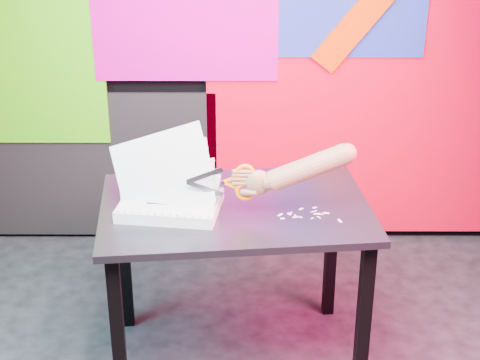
{
  "coord_description": "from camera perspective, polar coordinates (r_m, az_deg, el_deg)",
  "views": [
    {
      "loc": [
        0.04,
        -2.27,
        2.06
      ],
      "look_at": [
        0.03,
        0.36,
        0.87
      ],
      "focal_mm": 55.0,
      "sensor_mm": 36.0,
      "label": 1
    }
  ],
  "objects": [
    {
      "name": "hand_forearm",
      "position": [
        2.8,
        4.68,
        0.8
      ],
      "size": [
        0.46,
        0.09,
        0.21
      ],
      "rotation": [
        0.0,
        0.0,
        -0.02
      ],
      "color": "#8C5F41",
      "rests_on": "work_table"
    },
    {
      "name": "backdrop",
      "position": [
        3.89,
        0.47,
        7.88
      ],
      "size": [
        2.88,
        0.05,
        2.08
      ],
      "color": "#F30022",
      "rests_on": "ground"
    },
    {
      "name": "printout_stack",
      "position": [
        2.91,
        -5.46,
        -1.77
      ],
      "size": [
        0.46,
        0.33,
        0.36
      ],
      "rotation": [
        0.0,
        0.0,
        -0.13
      ],
      "color": "silver",
      "rests_on": "work_table"
    },
    {
      "name": "room",
      "position": [
        2.38,
        -0.85,
        6.97
      ],
      "size": [
        3.01,
        3.01,
        2.71
      ],
      "color": "black",
      "rests_on": "ground"
    },
    {
      "name": "paper_clippings",
      "position": [
        2.89,
        5.2,
        -2.69
      ],
      "size": [
        0.25,
        0.14,
        0.0
      ],
      "color": "white",
      "rests_on": "work_table"
    },
    {
      "name": "scissors",
      "position": [
        2.81,
        0.02,
        -0.18
      ],
      "size": [
        0.27,
        0.02,
        0.15
      ],
      "rotation": [
        0.0,
        0.0,
        -0.02
      ],
      "color": "#A7A8B1",
      "rests_on": "printout_stack"
    },
    {
      "name": "work_table",
      "position": [
        3.0,
        -0.38,
        -3.74
      ],
      "size": [
        1.15,
        0.83,
        0.75
      ],
      "rotation": [
        0.0,
        0.0,
        0.11
      ],
      "color": "black",
      "rests_on": "ground"
    }
  ]
}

